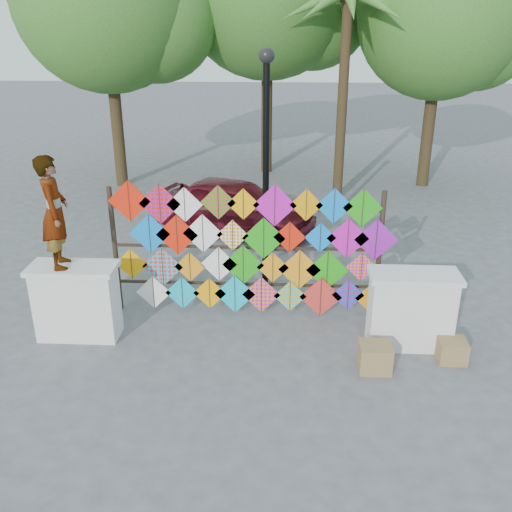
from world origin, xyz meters
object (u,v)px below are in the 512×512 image
kite_rack (250,251)px  sedan (236,206)px  vendor_woman (54,212)px  lamppost (266,150)px

kite_rack → sedan: 4.26m
vendor_woman → lamppost: (3.16, 2.20, 0.52)m
kite_rack → lamppost: 1.96m
sedan → vendor_woman: bearing=174.8°
kite_rack → vendor_woman: size_ratio=2.76×
vendor_woman → sedan: 5.80m
sedan → lamppost: (0.84, -2.90, 2.02)m
vendor_woman → sedan: vendor_woman is taller
vendor_woman → lamppost: size_ratio=0.40×
sedan → lamppost: bearing=-144.6°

